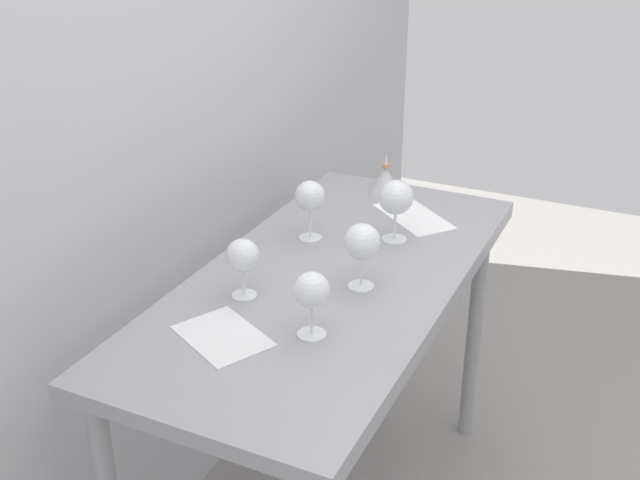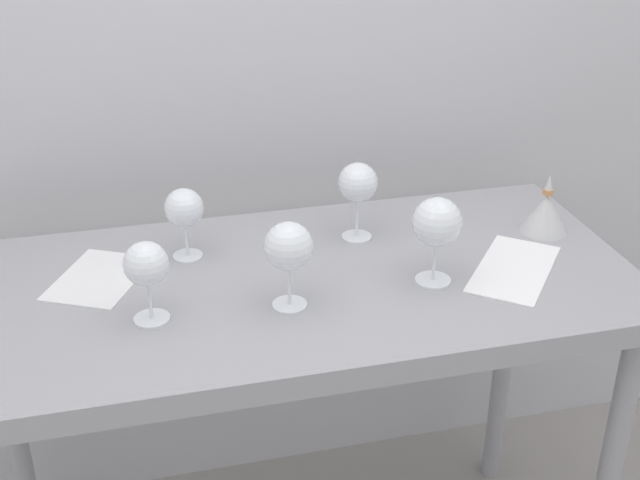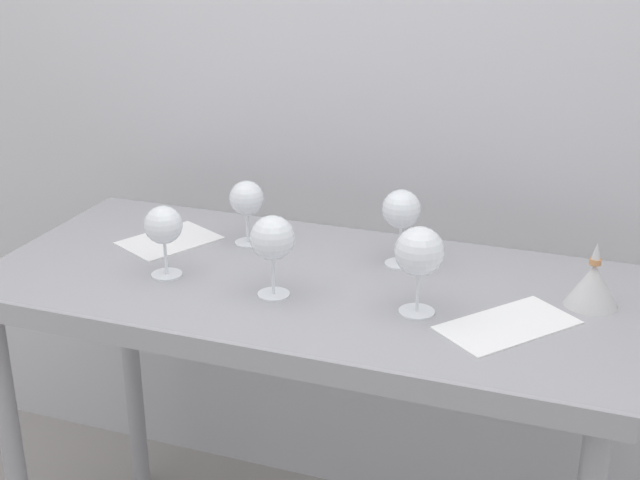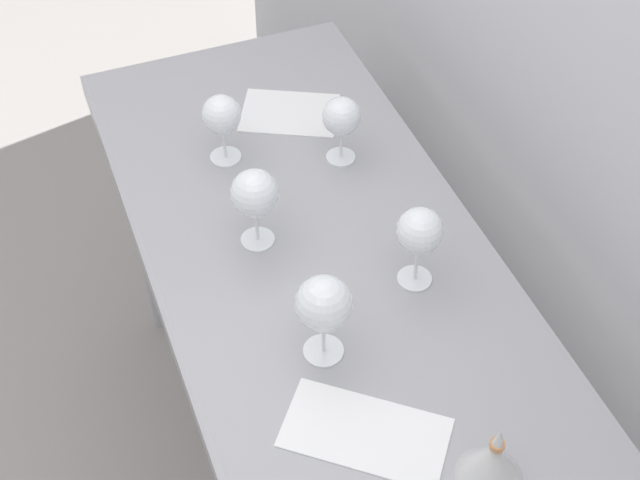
{
  "view_description": "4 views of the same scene",
  "coord_description": "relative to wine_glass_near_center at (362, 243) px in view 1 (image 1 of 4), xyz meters",
  "views": [
    {
      "loc": [
        -1.67,
        -0.77,
        1.87
      ],
      "look_at": [
        -0.03,
        0.01,
        1.01
      ],
      "focal_mm": 43.97,
      "sensor_mm": 36.0,
      "label": 1
    },
    {
      "loc": [
        -0.3,
        -1.44,
        1.74
      ],
      "look_at": [
        0.05,
        -0.02,
        0.99
      ],
      "focal_mm": 46.66,
      "sensor_mm": 36.0,
      "label": 2
    },
    {
      "loc": [
        0.62,
        -1.62,
        1.68
      ],
      "look_at": [
        0.03,
        0.01,
        0.99
      ],
      "focal_mm": 48.91,
      "sensor_mm": 36.0,
      "label": 3
    },
    {
      "loc": [
        1.17,
        -0.44,
        2.2
      ],
      "look_at": [
        0.05,
        -0.0,
        0.94
      ],
      "focal_mm": 51.03,
      "sensor_mm": 36.0,
      "label": 4
    }
  ],
  "objects": [
    {
      "name": "wine_glass_far_right",
      "position": [
        0.21,
        0.25,
        0.0
      ],
      "size": [
        0.09,
        0.09,
        0.18
      ],
      "color": "white",
      "rests_on": "steel_counter"
    },
    {
      "name": "wine_glass_near_right",
      "position": [
        0.3,
        0.02,
        0.0
      ],
      "size": [
        0.1,
        0.1,
        0.18
      ],
      "color": "white",
      "rests_on": "steel_counter"
    },
    {
      "name": "tasting_sheet_upper",
      "position": [
        -0.35,
        0.19,
        -0.12
      ],
      "size": [
        0.24,
        0.27,
        0.0
      ],
      "primitive_type": "cube",
      "rotation": [
        0.0,
        0.0,
        -0.47
      ],
      "color": "white",
      "rests_on": "steel_counter"
    },
    {
      "name": "steel_counter",
      "position": [
        0.03,
        0.1,
        -0.23
      ],
      "size": [
        1.4,
        0.65,
        0.9
      ],
      "color": "#98989D",
      "rests_on": "ground_plane"
    },
    {
      "name": "wine_glass_far_left",
      "position": [
        -0.17,
        0.25,
        -0.01
      ],
      "size": [
        0.08,
        0.08,
        0.16
      ],
      "color": "white",
      "rests_on": "steel_counter"
    },
    {
      "name": "decanter_funnel",
      "position": [
        0.63,
        0.18,
        -0.08
      ],
      "size": [
        0.11,
        0.11,
        0.14
      ],
      "color": "beige",
      "rests_on": "steel_counter"
    },
    {
      "name": "wine_glass_near_left",
      "position": [
        -0.26,
        0.01,
        -0.01
      ],
      "size": [
        0.08,
        0.08,
        0.16
      ],
      "color": "white",
      "rests_on": "steel_counter"
    },
    {
      "name": "wine_glass_near_center",
      "position": [
        0.0,
        0.0,
        0.0
      ],
      "size": [
        0.09,
        0.09,
        0.18
      ],
      "color": "white",
      "rests_on": "steel_counter"
    },
    {
      "name": "back_wall",
      "position": [
        0.03,
        0.6,
        0.28
      ],
      "size": [
        3.8,
        0.04,
        2.6
      ],
      "primitive_type": "cube",
      "color": "#BABABF",
      "rests_on": "ground_plane"
    },
    {
      "name": "tasting_sheet_lower",
      "position": [
        0.48,
        0.03,
        -0.12
      ],
      "size": [
        0.28,
        0.3,
        0.0
      ],
      "primitive_type": "cube",
      "rotation": [
        0.0,
        0.0,
        -0.68
      ],
      "color": "white",
      "rests_on": "steel_counter"
    }
  ]
}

